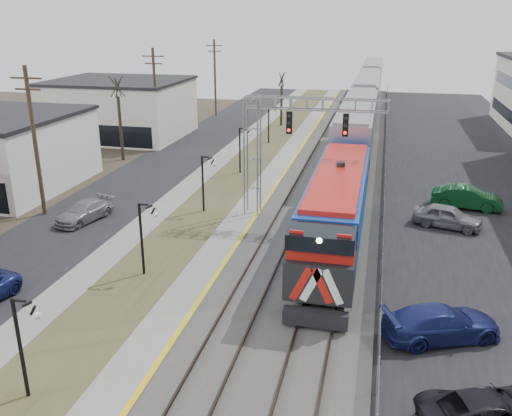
% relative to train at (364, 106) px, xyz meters
% --- Properties ---
extents(street_west, '(7.00, 120.00, 0.04)m').
position_rel_train_xyz_m(street_west, '(-17.00, -23.96, -2.90)').
color(street_west, black).
rests_on(street_west, ground).
extents(sidewalk, '(2.00, 120.00, 0.08)m').
position_rel_train_xyz_m(sidewalk, '(-12.50, -23.96, -2.88)').
color(sidewalk, gray).
rests_on(sidewalk, ground).
extents(grass_median, '(4.00, 120.00, 0.06)m').
position_rel_train_xyz_m(grass_median, '(-9.50, -23.96, -2.89)').
color(grass_median, '#424524').
rests_on(grass_median, ground).
extents(platform, '(2.00, 120.00, 0.24)m').
position_rel_train_xyz_m(platform, '(-6.50, -23.96, -2.80)').
color(platform, gray).
rests_on(platform, ground).
extents(ballast_bed, '(8.00, 120.00, 0.20)m').
position_rel_train_xyz_m(ballast_bed, '(-1.50, -23.96, -2.82)').
color(ballast_bed, '#595651').
rests_on(ballast_bed, ground).
extents(parking_lot, '(16.00, 120.00, 0.04)m').
position_rel_train_xyz_m(parking_lot, '(10.50, -23.96, -2.90)').
color(parking_lot, black).
rests_on(parking_lot, ground).
extents(platform_edge, '(0.24, 120.00, 0.01)m').
position_rel_train_xyz_m(platform_edge, '(-5.62, -23.96, -2.67)').
color(platform_edge, gold).
rests_on(platform_edge, platform).
extents(track_near, '(1.58, 120.00, 0.15)m').
position_rel_train_xyz_m(track_near, '(-3.50, -23.96, -2.64)').
color(track_near, '#2D2119').
rests_on(track_near, ballast_bed).
extents(track_far, '(1.58, 120.00, 0.15)m').
position_rel_train_xyz_m(track_far, '(-0.00, -23.96, -2.64)').
color(track_far, '#2D2119').
rests_on(track_far, ballast_bed).
extents(train, '(3.00, 85.85, 5.33)m').
position_rel_train_xyz_m(train, '(0.00, 0.00, 0.00)').
color(train, '#133F9B').
rests_on(train, ground).
extents(signal_gantry, '(9.00, 1.07, 8.15)m').
position_rel_train_xyz_m(signal_gantry, '(-4.28, -30.97, 2.67)').
color(signal_gantry, gray).
rests_on(signal_gantry, ground).
extents(lampposts, '(0.14, 62.14, 4.00)m').
position_rel_train_xyz_m(lampposts, '(-9.50, -40.68, -0.92)').
color(lampposts, black).
rests_on(lampposts, ground).
extents(utility_poles, '(0.28, 80.28, 10.00)m').
position_rel_train_xyz_m(utility_poles, '(-20.00, -33.96, 2.08)').
color(utility_poles, '#4C3823').
rests_on(utility_poles, ground).
extents(fence, '(0.04, 120.00, 1.60)m').
position_rel_train_xyz_m(fence, '(2.70, -23.96, -2.12)').
color(fence, gray).
rests_on(fence, ground).
extents(bare_trees, '(12.30, 42.30, 5.95)m').
position_rel_train_xyz_m(bare_trees, '(-18.16, -20.05, -0.22)').
color(bare_trees, '#382D23').
rests_on(bare_trees, ground).
extents(car_lot_c, '(5.28, 3.71, 1.34)m').
position_rel_train_xyz_m(car_lot_c, '(6.39, -48.99, -2.25)').
color(car_lot_c, black).
rests_on(car_lot_c, ground).
extents(car_lot_d, '(5.42, 3.90, 1.46)m').
position_rel_train_xyz_m(car_lot_d, '(5.21, -43.73, -2.19)').
color(car_lot_d, navy).
rests_on(car_lot_d, ground).
extents(car_lot_e, '(4.60, 2.80, 1.47)m').
position_rel_train_xyz_m(car_lot_e, '(6.74, -30.25, -2.19)').
color(car_lot_e, slate).
rests_on(car_lot_e, ground).
extents(car_lot_f, '(4.94, 2.16, 1.58)m').
position_rel_train_xyz_m(car_lot_f, '(8.39, -26.10, -2.13)').
color(car_lot_f, '#0D431C').
rests_on(car_lot_f, ground).
extents(car_street_b, '(2.84, 4.73, 1.28)m').
position_rel_train_xyz_m(car_street_b, '(-16.63, -34.49, -2.28)').
color(car_street_b, gray).
rests_on(car_street_b, ground).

